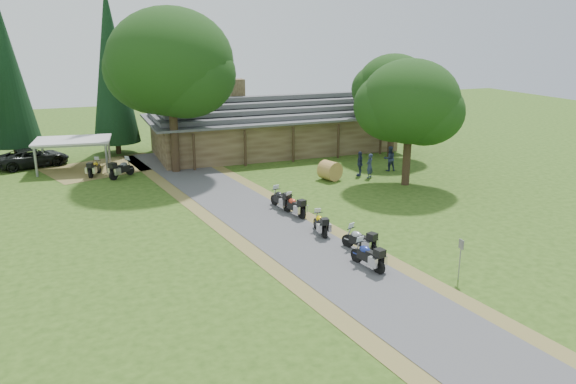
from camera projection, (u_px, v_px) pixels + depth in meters
name	position (u px, v px, depth m)	size (l,w,h in m)	color
ground	(330.00, 264.00, 25.61)	(120.00, 120.00, 0.00)	#294814
driveway	(288.00, 236.00, 29.01)	(46.00, 46.00, 0.00)	#4C4C4F
lodge	(274.00, 123.00, 48.46)	(21.40, 9.40, 4.90)	brown
carport	(74.00, 155.00, 42.23)	(5.42, 3.62, 2.35)	silver
car_dark_suv	(33.00, 153.00, 43.26)	(5.60, 2.38, 2.15)	black
motorcycle_row_a	(368.00, 254.00, 24.99)	(1.92, 0.63, 1.31)	navy
motorcycle_row_b	(360.00, 239.00, 26.84)	(1.89, 0.62, 1.29)	#A2A5AA
motorcycle_row_c	(320.00, 223.00, 29.19)	(1.78, 0.58, 1.22)	#E5BE01
motorcycle_row_d	(294.00, 205.00, 32.03)	(1.86, 0.61, 1.27)	#B33520
motorcycle_row_e	(281.00, 198.00, 33.24)	(1.92, 0.63, 1.31)	black
motorcycle_carport_a	(94.00, 167.00, 40.69)	(1.86, 0.61, 1.27)	yellow
motorcycle_carport_b	(122.00, 168.00, 40.17)	(2.08, 0.68, 1.42)	slate
person_a	(370.00, 164.00, 40.02)	(0.59, 0.42, 2.07)	#293251
person_b	(390.00, 156.00, 41.96)	(0.63, 0.45, 2.20)	#293251
person_c	(360.00, 162.00, 40.57)	(0.60, 0.43, 2.11)	#293251
hay_bale	(330.00, 171.00, 39.55)	(1.36, 1.36, 1.24)	#AA833E
sign_post	(460.00, 260.00, 23.76)	(0.33, 0.06, 1.84)	gray
oak_lodge_left	(171.00, 84.00, 40.20)	(9.01, 9.01, 12.99)	#193710
oak_lodge_right	(393.00, 99.00, 45.64)	(5.87, 5.87, 9.54)	#193710
oak_driveway	(409.00, 118.00, 37.29)	(6.58, 6.58, 9.18)	#193710
cedar_near	(112.00, 72.00, 46.19)	(3.85, 3.85, 13.73)	black
cedar_far	(7.00, 80.00, 44.56)	(4.25, 4.25, 12.73)	black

